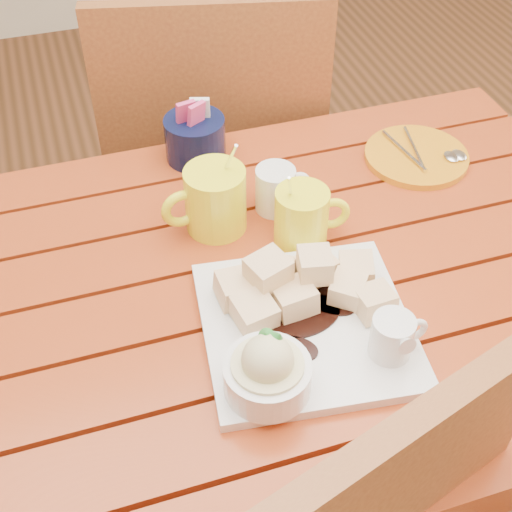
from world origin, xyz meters
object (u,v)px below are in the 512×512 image
object	(u,v)px
orange_saucer	(417,156)
chair_far	(215,159)
coffee_mug_right	(303,216)
table	(261,332)
dessert_plate	(300,326)
coffee_mug_left	(214,199)

from	to	relation	value
orange_saucer	chair_far	bearing A→B (deg)	125.28
chair_far	orange_saucer	bearing A→B (deg)	138.37
coffee_mug_right	chair_far	xyz separation A→B (m)	(-0.01, 0.53, -0.26)
table	dessert_plate	world-z (taller)	dessert_plate
table	coffee_mug_left	size ratio (longest dim) A/B	7.46
orange_saucer	dessert_plate	bearing A→B (deg)	-136.39
table	coffee_mug_right	distance (m)	0.20
table	coffee_mug_left	xyz separation A→B (m)	(-0.03, 0.15, 0.16)
dessert_plate	chair_far	distance (m)	0.76
dessert_plate	chair_far	world-z (taller)	chair_far
dessert_plate	orange_saucer	world-z (taller)	dessert_plate
coffee_mug_left	chair_far	distance (m)	0.54
coffee_mug_left	coffee_mug_right	world-z (taller)	coffee_mug_left
table	coffee_mug_right	xyz separation A→B (m)	(0.09, 0.08, 0.16)
table	orange_saucer	size ratio (longest dim) A/B	6.50
coffee_mug_right	orange_saucer	xyz separation A→B (m)	(0.27, 0.14, -0.04)
coffee_mug_right	orange_saucer	size ratio (longest dim) A/B	0.75
coffee_mug_left	orange_saucer	bearing A→B (deg)	3.40
dessert_plate	orange_saucer	bearing A→B (deg)	43.61
coffee_mug_left	coffee_mug_right	xyz separation A→B (m)	(0.12, -0.07, -0.01)
orange_saucer	chair_far	world-z (taller)	chair_far
dessert_plate	coffee_mug_left	bearing A→B (deg)	99.81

